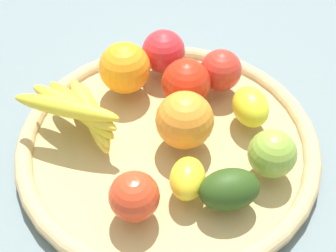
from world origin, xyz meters
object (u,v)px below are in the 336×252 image
at_px(avocado, 229,189).
at_px(lemon_1, 250,107).
at_px(orange_0, 125,68).
at_px(apple_3, 186,83).
at_px(apple_2, 134,196).
at_px(orange_1, 185,120).
at_px(apple_0, 272,154).
at_px(banana_bunch, 81,110).
at_px(apple_4, 221,70).
at_px(lemon_0, 188,178).
at_px(apple_1, 164,51).

bearing_deg(avocado, lemon_1, -25.60).
height_order(orange_0, apple_3, orange_0).
bearing_deg(lemon_1, apple_2, 126.09).
bearing_deg(orange_1, apple_2, 143.01).
relative_size(avocado, apple_2, 1.24).
relative_size(orange_0, apple_0, 1.24).
height_order(banana_bunch, orange_1, orange_1).
bearing_deg(orange_1, apple_4, -36.02).
relative_size(banana_bunch, avocado, 2.00).
distance_m(lemon_0, apple_0, 0.12).
bearing_deg(apple_4, apple_1, 54.81).
xyz_separation_m(apple_4, avocado, (-0.22, 0.04, -0.01)).
xyz_separation_m(orange_0, lemon_1, (-0.10, -0.18, -0.01)).
distance_m(orange_0, apple_2, 0.24).
relative_size(apple_0, apple_3, 0.87).
distance_m(lemon_0, apple_1, 0.26).
bearing_deg(orange_1, apple_1, 1.90).
relative_size(apple_0, orange_1, 0.80).
xyz_separation_m(orange_1, avocado, (-0.12, -0.04, -0.01)).
distance_m(apple_4, apple_2, 0.27).
distance_m(orange_1, apple_2, 0.14).
relative_size(apple_0, apple_4, 0.98).
relative_size(orange_1, avocado, 1.04).
distance_m(apple_4, orange_1, 0.13).
distance_m(lemon_1, apple_2, 0.23).
relative_size(orange_0, apple_3, 1.08).
bearing_deg(apple_2, banana_bunch, 21.47).
xyz_separation_m(lemon_0, apple_0, (0.02, -0.12, 0.01)).
bearing_deg(apple_4, lemon_0, 155.30).
bearing_deg(banana_bunch, apple_3, -78.09).
xyz_separation_m(apple_3, orange_1, (-0.08, 0.02, 0.00)).
bearing_deg(apple_1, apple_3, -165.26).
bearing_deg(apple_0, apple_4, 9.03).
height_order(orange_0, lemon_0, orange_0).
bearing_deg(banana_bunch, apple_1, -49.40).
bearing_deg(apple_0, orange_0, 42.15).
relative_size(orange_0, lemon_0, 1.30).
relative_size(lemon_1, banana_bunch, 0.45).
xyz_separation_m(orange_0, apple_0, (-0.20, -0.18, -0.01)).
height_order(lemon_1, apple_0, apple_0).
relative_size(orange_0, apple_1, 1.14).
height_order(orange_0, orange_1, same).
xyz_separation_m(orange_0, banana_bunch, (-0.08, 0.07, -0.00)).
xyz_separation_m(apple_0, banana_bunch, (0.12, 0.25, 0.00)).
relative_size(apple_0, apple_1, 0.92).
height_order(lemon_1, apple_4, apple_4).
bearing_deg(apple_0, lemon_0, 97.76).
xyz_separation_m(banana_bunch, orange_1, (-0.05, -0.15, 0.00)).
bearing_deg(apple_2, orange_0, -2.35).
bearing_deg(orange_0, lemon_1, -119.42).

